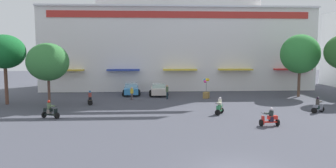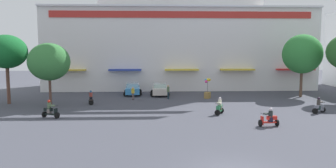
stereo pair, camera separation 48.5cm
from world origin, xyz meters
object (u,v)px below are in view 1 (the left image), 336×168
parked_car_0 (131,89)px  plaza_tree_3 (300,54)px  plaza_tree_0 (4,52)px  pedestrian_0 (132,93)px  pedestrian_1 (167,91)px  parked_car_1 (158,90)px  plaza_tree_2 (48,62)px  scooter_rider_1 (50,111)px  scooter_rider_3 (90,99)px  scooter_rider_7 (220,107)px  scooter_rider_4 (270,118)px  balloon_vendor_cart (206,90)px  scooter_rider_5 (318,106)px

parked_car_0 → plaza_tree_3: bearing=-7.4°
plaza_tree_0 → pedestrian_0: 14.32m
pedestrian_0 → pedestrian_1: (4.17, 0.47, 0.11)m
parked_car_1 → pedestrian_1: bearing=-72.3°
parked_car_0 → plaza_tree_2: bearing=-135.0°
plaza_tree_3 → scooter_rider_1: 29.80m
scooter_rider_3 → scooter_rider_7: (12.77, -5.91, 0.01)m
scooter_rider_4 → plaza_tree_3: bearing=57.6°
plaza_tree_3 → pedestrian_0: bearing=-176.0°
scooter_rider_7 → scooter_rider_1: bearing=-176.6°
plaza_tree_0 → pedestrian_1: bearing=8.6°
scooter_rider_3 → scooter_rider_7: bearing=-24.8°
parked_car_1 → pedestrian_1: (0.95, -2.97, 0.20)m
parked_car_0 → scooter_rider_4: parked_car_0 is taller
plaza_tree_2 → scooter_rider_1: size_ratio=4.16×
pedestrian_1 → balloon_vendor_cart: balloon_vendor_cart is taller
scooter_rider_1 → scooter_rider_4: scooter_rider_1 is taller
plaza_tree_2 → scooter_rider_3: (3.99, 0.95, -3.98)m
scooter_rider_1 → plaza_tree_2: bearing=107.7°
plaza_tree_3 → scooter_rider_3: 25.91m
plaza_tree_3 → pedestrian_1: (-16.62, -0.99, -4.37)m
scooter_rider_1 → pedestrian_1: 14.69m
pedestrian_1 → scooter_rider_4: bearing=-62.9°
parked_car_0 → scooter_rider_4: size_ratio=2.82×
plaza_tree_0 → parked_car_1: bearing=18.7°
balloon_vendor_cart → scooter_rider_7: bearing=-93.1°
plaza_tree_0 → scooter_rider_4: plaza_tree_0 is taller
scooter_rider_5 → scooter_rider_3: bearing=165.4°
plaza_tree_0 → plaza_tree_3: bearing=6.1°
pedestrian_1 → scooter_rider_5: bearing=-33.8°
plaza_tree_3 → pedestrian_1: 17.21m
plaza_tree_0 → pedestrian_1: 18.29m
plaza_tree_3 → scooter_rider_5: 11.55m
plaza_tree_3 → scooter_rider_1: (-27.24, -11.12, -4.70)m
scooter_rider_4 → scooter_rider_5: 8.08m
pedestrian_1 → balloon_vendor_cart: size_ratio=0.68×
parked_car_0 → parked_car_1: (3.52, -0.75, 0.00)m
scooter_rider_1 → pedestrian_0: size_ratio=1.03×
plaza_tree_0 → scooter_rider_7: bearing=-16.9°
scooter_rider_3 → pedestrian_0: (4.32, 2.87, 0.22)m
scooter_rider_7 → balloon_vendor_cart: 9.70m
parked_car_0 → pedestrian_0: 4.20m
pedestrian_1 → pedestrian_0: bearing=-173.6°
parked_car_0 → scooter_rider_5: (18.08, -12.84, -0.17)m
scooter_rider_3 → balloon_vendor_cart: size_ratio=0.62×
parked_car_0 → scooter_rider_1: 15.16m
parked_car_1 → balloon_vendor_cart: balloon_vendor_cart is taller
plaza_tree_2 → parked_car_0: bearing=45.0°
pedestrian_0 → plaza_tree_0: bearing=-170.8°
scooter_rider_4 → scooter_rider_7: scooter_rider_7 is taller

